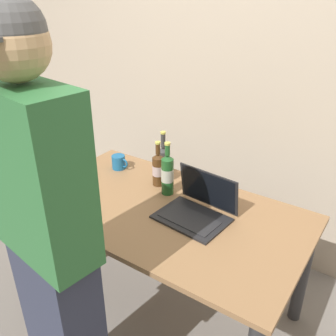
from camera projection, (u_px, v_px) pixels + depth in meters
ground_plane at (164, 304)px, 2.25m from camera, size 8.00×8.00×0.00m
desk at (163, 226)px, 1.98m from camera, size 1.50×0.84×0.70m
laptop at (197, 208)px, 1.86m from camera, size 0.37×0.32×0.22m
beer_bottle_dark at (163, 160)px, 2.22m from camera, size 0.07×0.07×0.29m
beer_bottle_green at (167, 174)px, 2.02m from camera, size 0.07×0.07×0.31m
beer_bottle_amber at (158, 169)px, 2.12m from camera, size 0.07×0.07×0.27m
person_figure at (50, 245)px, 1.33m from camera, size 0.43×0.31×1.75m
coffee_mug at (119, 162)px, 2.33m from camera, size 0.12×0.09×0.09m
back_wall at (243, 66)px, 2.32m from camera, size 6.00×0.10×2.60m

